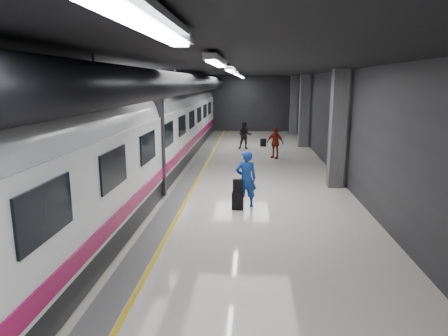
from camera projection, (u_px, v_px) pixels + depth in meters
name	position (u px, v px, depth m)	size (l,w,h in m)	color
ground	(214.00, 199.00, 14.04)	(40.00, 40.00, 0.00)	silver
platform_hall	(208.00, 96.00, 14.24)	(10.02, 40.02, 4.51)	black
train	(121.00, 140.00, 13.81)	(3.05, 38.00, 4.05)	black
traveler_main	(246.00, 179.00, 12.94)	(0.69, 0.45, 1.88)	blue
suitcase_main	(238.00, 201.00, 12.81)	(0.36, 0.23, 0.58)	black
shoulder_bag	(238.00, 186.00, 12.69)	(0.31, 0.17, 0.42)	black
traveler_far_a	(245.00, 135.00, 24.34)	(0.81, 0.63, 1.68)	black
traveler_far_b	(275.00, 143.00, 21.39)	(0.98, 0.41, 1.66)	maroon
suitcase_far	(263.00, 143.00, 25.40)	(0.34, 0.22, 0.49)	black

